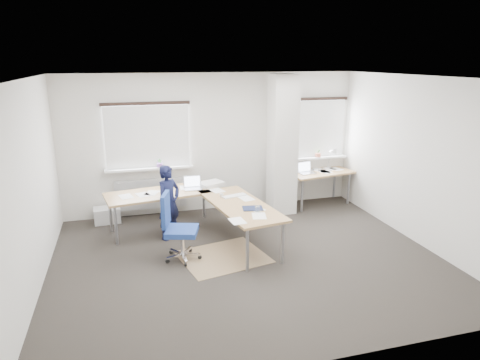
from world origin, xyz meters
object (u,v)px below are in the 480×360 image
object	(u,v)px
desk_main	(202,199)
task_chair	(180,241)
desk_side	(320,174)
person	(169,202)

from	to	relation	value
desk_main	task_chair	world-z (taller)	task_chair
desk_main	desk_side	world-z (taller)	desk_side
desk_main	task_chair	xyz separation A→B (m)	(-0.52, -0.80, -0.39)
desk_main	desk_side	distance (m)	2.96
task_chair	desk_main	bearing A→B (deg)	74.47
desk_side	person	world-z (taller)	person
desk_side	task_chair	bearing A→B (deg)	-160.31
desk_side	desk_main	bearing A→B (deg)	-168.91
task_chair	person	xyz separation A→B (m)	(-0.05, 0.89, 0.36)
desk_main	task_chair	distance (m)	1.03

